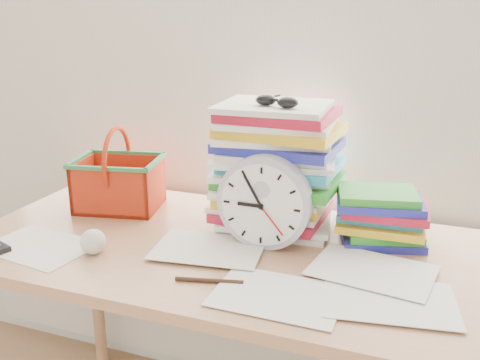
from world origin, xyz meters
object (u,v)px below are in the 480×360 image
at_px(clock, 264,202).
at_px(book_stack, 379,216).
at_px(paper_stack, 275,167).
at_px(basket, 118,169).
at_px(desk, 224,270).

height_order(clock, book_stack, clock).
distance_m(paper_stack, book_stack, 0.31).
bearing_deg(paper_stack, book_stack, -2.06).
height_order(paper_stack, basket, paper_stack).
relative_size(desk, clock, 5.70).
bearing_deg(basket, desk, -31.65).
height_order(paper_stack, clock, paper_stack).
xyz_separation_m(clock, basket, (-0.51, 0.12, 0.00)).
relative_size(desk, book_stack, 5.70).
relative_size(paper_stack, basket, 1.38).
relative_size(book_stack, basket, 0.96).
xyz_separation_m(desk, book_stack, (0.38, 0.17, 0.15)).
xyz_separation_m(desk, clock, (0.10, 0.03, 0.20)).
height_order(clock, basket, basket).
relative_size(desk, paper_stack, 3.98).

